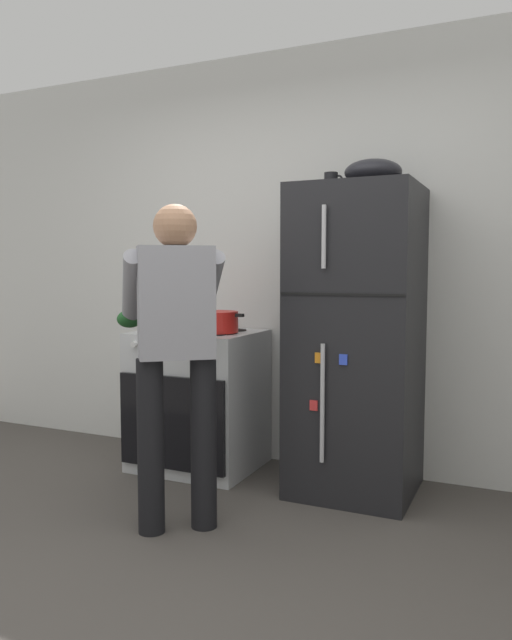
{
  "coord_description": "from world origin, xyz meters",
  "views": [
    {
      "loc": [
        1.38,
        -1.83,
        1.29
      ],
      "look_at": [
        -0.05,
        1.32,
        1.0
      ],
      "focal_mm": 34.15,
      "sensor_mm": 36.0,
      "label": 1
    }
  ],
  "objects_px": {
    "red_pot": "(216,322)",
    "pepper_mill": "(175,312)",
    "person_cook": "(175,336)",
    "coffee_mug": "(331,181)",
    "stove_range": "(198,400)",
    "mixing_bowl": "(373,172)",
    "refrigerator": "(357,341)"
  },
  "relations": [
    {
      "from": "mixing_bowl",
      "to": "red_pot",
      "type": "bearing_deg",
      "value": -177.04
    },
    {
      "from": "red_pot",
      "to": "pepper_mill",
      "type": "relative_size",
      "value": 1.96
    },
    {
      "from": "stove_range",
      "to": "person_cook",
      "type": "height_order",
      "value": "person_cook"
    },
    {
      "from": "red_pot",
      "to": "pepper_mill",
      "type": "xyz_separation_m",
      "value": [
        -0.46,
        0.25,
        0.03
      ]
    },
    {
      "from": "stove_range",
      "to": "pepper_mill",
      "type": "relative_size",
      "value": 4.67
    },
    {
      "from": "refrigerator",
      "to": "coffee_mug",
      "type": "distance_m",
      "value": 0.94
    },
    {
      "from": "red_pot",
      "to": "coffee_mug",
      "type": "distance_m",
      "value": 1.11
    },
    {
      "from": "pepper_mill",
      "to": "mixing_bowl",
      "type": "xyz_separation_m",
      "value": [
        1.43,
        -0.2,
        0.84
      ]
    },
    {
      "from": "stove_range",
      "to": "person_cook",
      "type": "bearing_deg",
      "value": -66.77
    },
    {
      "from": "person_cook",
      "to": "stove_range",
      "type": "bearing_deg",
      "value": 113.23
    },
    {
      "from": "person_cook",
      "to": "red_pot",
      "type": "relative_size",
      "value": 4.26
    },
    {
      "from": "stove_range",
      "to": "coffee_mug",
      "type": "distance_m",
      "value": 1.62
    },
    {
      "from": "mixing_bowl",
      "to": "coffee_mug",
      "type": "bearing_deg",
      "value": 169.01
    },
    {
      "from": "red_pot",
      "to": "coffee_mug",
      "type": "relative_size",
      "value": 3.35
    },
    {
      "from": "red_pot",
      "to": "mixing_bowl",
      "type": "distance_m",
      "value": 1.3
    },
    {
      "from": "pepper_mill",
      "to": "mixing_bowl",
      "type": "relative_size",
      "value": 0.6
    },
    {
      "from": "person_cook",
      "to": "coffee_mug",
      "type": "xyz_separation_m",
      "value": [
        0.5,
        0.91,
        0.84
      ]
    },
    {
      "from": "stove_range",
      "to": "coffee_mug",
      "type": "height_order",
      "value": "coffee_mug"
    },
    {
      "from": "pepper_mill",
      "to": "refrigerator",
      "type": "bearing_deg",
      "value": -8.45
    },
    {
      "from": "coffee_mug",
      "to": "pepper_mill",
      "type": "height_order",
      "value": "coffee_mug"
    },
    {
      "from": "refrigerator",
      "to": "red_pot",
      "type": "distance_m",
      "value": 0.89
    },
    {
      "from": "person_cook",
      "to": "coffee_mug",
      "type": "relative_size",
      "value": 14.28
    },
    {
      "from": "person_cook",
      "to": "red_pot",
      "type": "xyz_separation_m",
      "value": [
        -0.21,
        0.81,
        -0.0
      ]
    },
    {
      "from": "coffee_mug",
      "to": "pepper_mill",
      "type": "distance_m",
      "value": 1.43
    },
    {
      "from": "stove_range",
      "to": "person_cook",
      "type": "xyz_separation_m",
      "value": [
        0.37,
        -0.85,
        0.52
      ]
    },
    {
      "from": "red_pot",
      "to": "coffee_mug",
      "type": "bearing_deg",
      "value": 8.01
    },
    {
      "from": "refrigerator",
      "to": "mixing_bowl",
      "type": "bearing_deg",
      "value": 0.22
    },
    {
      "from": "stove_range",
      "to": "mixing_bowl",
      "type": "bearing_deg",
      "value": 0.53
    },
    {
      "from": "coffee_mug",
      "to": "mixing_bowl",
      "type": "height_order",
      "value": "mixing_bowl"
    },
    {
      "from": "refrigerator",
      "to": "pepper_mill",
      "type": "bearing_deg",
      "value": 171.55
    },
    {
      "from": "stove_range",
      "to": "pepper_mill",
      "type": "distance_m",
      "value": 0.66
    },
    {
      "from": "refrigerator",
      "to": "coffee_mug",
      "type": "height_order",
      "value": "coffee_mug"
    }
  ]
}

